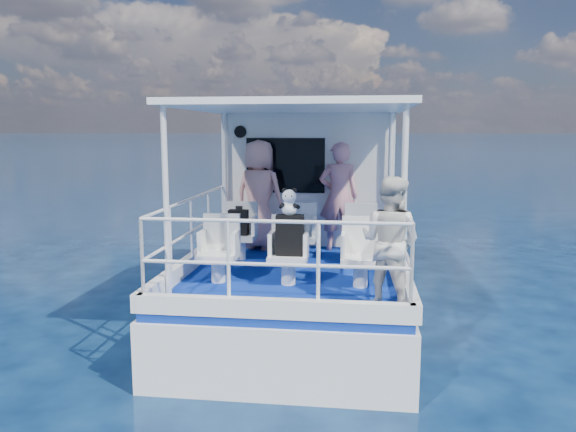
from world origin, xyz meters
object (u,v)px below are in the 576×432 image
object	(u,v)px
panda	(289,202)
passenger_stbd_aft	(390,242)
passenger_port_fwd	(259,195)
backpack_center	(290,235)

from	to	relation	value
panda	passenger_stbd_aft	bearing A→B (deg)	-30.44
passenger_port_fwd	backpack_center	world-z (taller)	passenger_port_fwd
passenger_port_fwd	backpack_center	distance (m)	2.26
panda	passenger_port_fwd	bearing A→B (deg)	109.61
passenger_port_fwd	passenger_stbd_aft	xyz separation A→B (m)	(1.95, -2.82, -0.17)
passenger_port_fwd	panda	bearing A→B (deg)	129.35
passenger_stbd_aft	backpack_center	xyz separation A→B (m)	(-1.19, 0.71, -0.08)
backpack_center	panda	bearing A→B (deg)	-113.28
passenger_port_fwd	backpack_center	xyz separation A→B (m)	(0.76, -2.11, -0.25)
passenger_stbd_aft	panda	distance (m)	1.42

